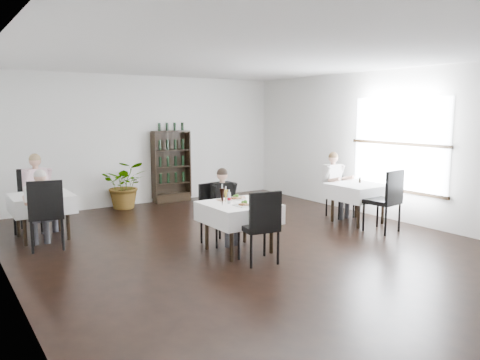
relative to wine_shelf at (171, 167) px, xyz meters
name	(u,v)px	position (x,y,z in m)	size (l,w,h in m)	color
room_shell	(255,155)	(-0.60, -4.31, 0.65)	(9.00, 9.00, 9.00)	black
window_right	(399,146)	(2.88, -4.31, 0.65)	(0.06, 2.30, 1.85)	white
wine_shelf	(171,167)	(0.00, 0.00, 0.00)	(0.90, 0.28, 1.75)	black
main_table	(239,212)	(-0.90, -4.31, -0.23)	(1.03, 1.03, 0.77)	black
left_table	(42,203)	(-3.30, -1.81, -0.23)	(0.98, 0.98, 0.77)	black
right_table	(358,192)	(2.10, -4.01, -0.23)	(0.98, 0.98, 0.77)	black
potted_tree	(125,185)	(-1.22, -0.16, -0.31)	(0.97, 0.84, 1.08)	#28511C
main_chair_far	(215,209)	(-0.96, -3.68, -0.28)	(0.52, 0.52, 1.00)	black
main_chair_near	(261,222)	(-0.97, -5.00, -0.23)	(0.56, 0.57, 1.07)	black
left_chair_far	(31,196)	(-3.35, -1.11, -0.20)	(0.67, 0.67, 1.12)	black
left_chair_near	(46,210)	(-3.38, -2.58, -0.20)	(0.60, 0.61, 1.13)	black
right_chair_far	(338,190)	(2.19, -3.38, -0.29)	(0.48, 0.49, 0.98)	black
right_chair_near	(387,197)	(1.97, -4.82, -0.19)	(0.59, 0.59, 1.15)	black
diner_main	(224,200)	(-0.84, -3.79, -0.12)	(0.47, 0.47, 1.25)	#3A3A40
diner_left_far	(39,187)	(-3.23, -1.26, -0.02)	(0.64, 0.67, 1.42)	#3A3A40
diner_left_near	(41,202)	(-3.42, -2.42, -0.10)	(0.49, 0.49, 1.28)	#3A3A40
diner_right_far	(335,179)	(2.12, -3.37, -0.06)	(0.52, 0.53, 1.35)	#3A3A40
plate_far	(236,198)	(-0.78, -4.04, -0.06)	(0.27, 0.27, 0.08)	white
plate_near	(244,205)	(-0.95, -4.54, -0.06)	(0.28, 0.28, 0.08)	white
pilsner_dark	(222,197)	(-1.22, -4.35, 0.06)	(0.08, 0.08, 0.33)	black
pilsner_lager	(226,196)	(-1.06, -4.19, 0.03)	(0.06, 0.06, 0.26)	gold
coke_bottle	(229,198)	(-1.04, -4.27, 0.01)	(0.06, 0.06, 0.22)	silver
napkin_cutlery	(260,203)	(-0.62, -4.49, -0.07)	(0.17, 0.17, 0.02)	black
pepper_mill	(360,180)	(2.25, -3.92, -0.02)	(0.04, 0.04, 0.11)	black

